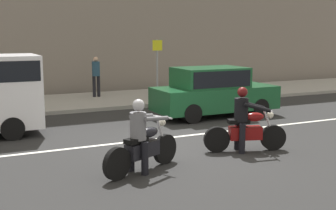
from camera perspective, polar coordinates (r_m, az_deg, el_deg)
The scene contains 8 objects.
ground_plane at distance 11.47m, azimuth 1.55°, elevation -5.27°, with size 80.00×80.00×0.00m, color #272727.
sidewalk_slab at distance 18.79m, azimuth -9.60°, elevation 0.55°, with size 40.00×4.40×0.14m, color #99968E.
lane_marking_stripe at distance 11.93m, azimuth -4.05°, elevation -4.70°, with size 18.00×0.14×0.01m, color silver.
motorcycle_with_rider_black_leather at distance 10.94m, azimuth 9.95°, elevation -2.59°, with size 2.02×0.88×1.60m.
motorcycle_with_rider_gray at distance 9.22m, azimuth -3.42°, elevation -4.80°, with size 1.99×1.05×1.56m.
parked_sedan_forest_green at distance 15.43m, azimuth 5.87°, elevation 1.78°, with size 4.34×1.82×1.72m.
street_sign_post at distance 18.93m, azimuth -1.40°, elevation 5.54°, with size 0.44×0.08×2.49m.
pedestrian_bystander at distance 19.35m, azimuth -9.31°, elevation 4.07°, with size 0.34×0.34×1.75m.
Camera 1 is at (-5.06, -9.88, 2.88)m, focal length 47.01 mm.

